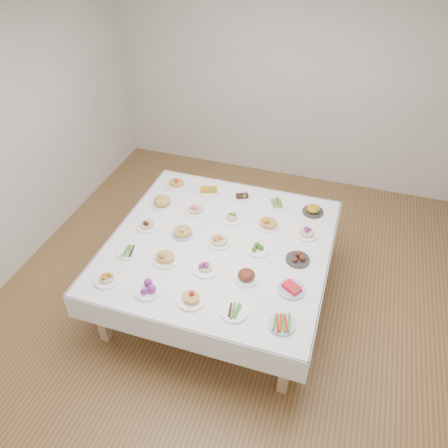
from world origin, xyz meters
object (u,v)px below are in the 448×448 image
(dish_12, at_px, (219,238))
(dish_0, at_px, (106,277))
(dish_24, at_px, (313,208))
(display_table, at_px, (219,248))

(dish_12, bearing_deg, dish_0, -134.93)
(dish_12, xyz_separation_m, dish_24, (0.80, 0.78, -0.01))
(dish_0, bearing_deg, display_table, 44.99)
(dish_12, bearing_deg, display_table, -76.01)
(display_table, height_order, dish_12, dish_12)
(dish_0, height_order, dish_24, dish_24)
(display_table, height_order, dish_24, dish_24)
(display_table, height_order, dish_0, dish_0)
(dish_0, height_order, dish_12, dish_12)
(display_table, bearing_deg, dish_24, 44.37)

